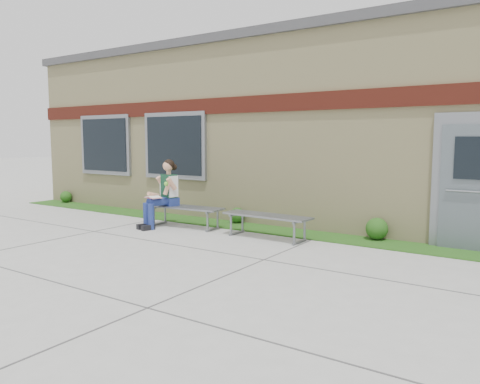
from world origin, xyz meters
The scene contains 9 objects.
ground centered at (0.00, 0.00, 0.00)m, with size 80.00×80.00×0.00m, color #9E9E99.
grass_strip centered at (0.00, 2.60, 0.01)m, with size 16.00×0.80×0.02m, color #244813.
school_building centered at (0.00, 5.99, 2.10)m, with size 16.20×6.22×4.20m.
bench_left centered at (-1.77, 1.88, 0.34)m, with size 1.75×0.61×0.45m.
bench_right centered at (0.23, 1.88, 0.35)m, with size 1.75×0.54×0.45m.
girl centered at (-2.19, 1.67, 0.73)m, with size 0.57×0.94×1.43m.
shrub_west centered at (-7.16, 2.85, 0.18)m, with size 0.33×0.33×0.33m, color #244813.
shrub_mid centered at (-1.10, 2.85, 0.19)m, with size 0.34×0.34×0.34m, color #244813.
shrub_east centered at (2.01, 2.85, 0.22)m, with size 0.40×0.40×0.40m, color #244813.
Camera 1 is at (4.63, -5.57, 1.86)m, focal length 35.00 mm.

